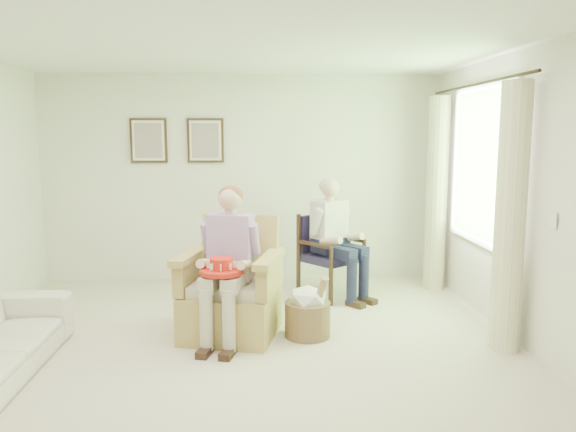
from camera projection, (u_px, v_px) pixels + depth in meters
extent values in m
plane|color=beige|center=(236.00, 364.00, 4.59)|extent=(5.50, 5.50, 0.00)
cube|color=silver|center=(242.00, 179.00, 7.11)|extent=(5.00, 0.04, 2.60)
cube|color=silver|center=(200.00, 325.00, 1.68)|extent=(5.00, 0.04, 2.60)
cube|color=silver|center=(544.00, 204.00, 4.54)|extent=(0.04, 5.50, 2.60)
cube|color=white|center=(232.00, 35.00, 4.21)|extent=(5.00, 5.50, 0.02)
cube|color=#2D6B23|center=(482.00, 165.00, 5.69)|extent=(0.02, 1.40, 1.50)
cube|color=white|center=(485.00, 86.00, 5.57)|extent=(0.04, 1.52, 0.06)
cube|color=white|center=(478.00, 241.00, 5.80)|extent=(0.04, 1.52, 0.06)
cylinder|color=#382114|center=(477.00, 84.00, 5.56)|extent=(0.03, 2.50, 0.03)
cylinder|color=beige|center=(510.00, 219.00, 4.77)|extent=(0.34, 0.34, 2.30)
cylinder|color=beige|center=(437.00, 194.00, 6.70)|extent=(0.34, 0.34, 2.30)
cube|color=#382114|center=(149.00, 141.00, 6.95)|extent=(0.45, 0.03, 0.55)
cube|color=silver|center=(148.00, 141.00, 6.92)|extent=(0.39, 0.01, 0.49)
cube|color=tan|center=(148.00, 141.00, 6.92)|extent=(0.33, 0.01, 0.43)
cube|color=#382114|center=(206.00, 140.00, 6.99)|extent=(0.45, 0.03, 0.55)
cube|color=silver|center=(205.00, 141.00, 6.96)|extent=(0.39, 0.01, 0.49)
cube|color=tan|center=(205.00, 141.00, 6.96)|extent=(0.33, 0.01, 0.43)
cube|color=tan|center=(231.00, 313.00, 5.21)|extent=(0.81, 0.79, 0.43)
cube|color=beige|center=(231.00, 286.00, 5.15)|extent=(0.63, 0.61, 0.10)
cube|color=tan|center=(232.00, 247.00, 5.46)|extent=(0.75, 0.23, 0.64)
cube|color=tan|center=(190.00, 274.00, 5.14)|extent=(0.10, 0.73, 0.30)
cube|color=tan|center=(271.00, 273.00, 5.18)|extent=(0.10, 0.73, 0.30)
cylinder|color=black|center=(309.00, 285.00, 6.22)|extent=(0.05, 0.05, 0.40)
cylinder|color=black|center=(359.00, 284.00, 6.25)|extent=(0.05, 0.05, 0.40)
cylinder|color=black|center=(305.00, 274.00, 6.73)|extent=(0.05, 0.05, 0.40)
cylinder|color=black|center=(351.00, 273.00, 6.76)|extent=(0.05, 0.05, 0.40)
cube|color=#211B3B|center=(331.00, 258.00, 6.45)|extent=(0.53, 0.52, 0.09)
cube|color=#211B3B|center=(329.00, 233.00, 6.66)|extent=(0.50, 0.06, 0.46)
cube|color=#BFB19A|center=(230.00, 269.00, 5.12)|extent=(0.40, 0.26, 0.16)
cube|color=#B08AC3|center=(230.00, 239.00, 5.10)|extent=(0.39, 0.24, 0.46)
sphere|color=#DDAD8E|center=(229.00, 199.00, 5.04)|extent=(0.21, 0.21, 0.21)
ellipsoid|color=brown|center=(229.00, 196.00, 5.06)|extent=(0.22, 0.22, 0.18)
cube|color=#BFB19A|center=(218.00, 281.00, 4.91)|extent=(0.14, 0.44, 0.13)
cube|color=#BFB19A|center=(241.00, 281.00, 4.92)|extent=(0.14, 0.44, 0.13)
cylinder|color=#BFB19A|center=(217.00, 320.00, 4.75)|extent=(0.12, 0.12, 0.54)
cylinder|color=#BFB19A|center=(241.00, 320.00, 4.76)|extent=(0.12, 0.12, 0.54)
cube|color=#191B38|center=(331.00, 244.00, 6.43)|extent=(0.40, 0.26, 0.16)
cube|color=silver|center=(331.00, 220.00, 6.41)|extent=(0.39, 0.24, 0.46)
sphere|color=#DDAD8E|center=(332.00, 188.00, 6.35)|extent=(0.21, 0.21, 0.21)
ellipsoid|color=#B7B2AD|center=(332.00, 185.00, 6.37)|extent=(0.22, 0.22, 0.18)
cube|color=#191B38|center=(325.00, 253.00, 6.22)|extent=(0.14, 0.44, 0.13)
cube|color=#191B38|center=(343.00, 253.00, 6.23)|extent=(0.14, 0.44, 0.13)
cylinder|color=#191B38|center=(327.00, 281.00, 6.06)|extent=(0.12, 0.12, 0.51)
cylinder|color=#191B38|center=(345.00, 281.00, 6.07)|extent=(0.12, 0.12, 0.51)
cylinder|color=red|center=(222.00, 271.00, 4.84)|extent=(0.37, 0.37, 0.04)
cylinder|color=red|center=(222.00, 265.00, 4.83)|extent=(0.20, 0.20, 0.12)
cube|color=white|center=(234.00, 265.00, 4.84)|extent=(0.04, 0.01, 0.05)
cube|color=white|center=(231.00, 263.00, 4.91)|extent=(0.04, 0.04, 0.05)
cube|color=white|center=(222.00, 262.00, 4.94)|extent=(0.01, 0.05, 0.05)
cube|color=white|center=(213.00, 263.00, 4.90)|extent=(0.04, 0.04, 0.05)
cube|color=white|center=(209.00, 265.00, 4.83)|extent=(0.05, 0.01, 0.05)
cube|color=white|center=(212.00, 267.00, 4.76)|extent=(0.04, 0.04, 0.05)
cube|color=white|center=(221.00, 268.00, 4.73)|extent=(0.01, 0.05, 0.05)
cube|color=white|center=(230.00, 267.00, 4.76)|extent=(0.04, 0.04, 0.05)
cylinder|color=#9F8056|center=(308.00, 319.00, 5.19)|extent=(0.43, 0.43, 0.33)
ellipsoid|color=white|center=(308.00, 297.00, 5.16)|extent=(0.38, 0.38, 0.23)
cylinder|color=#A57F56|center=(318.00, 298.00, 5.12)|extent=(0.17, 0.30, 0.49)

